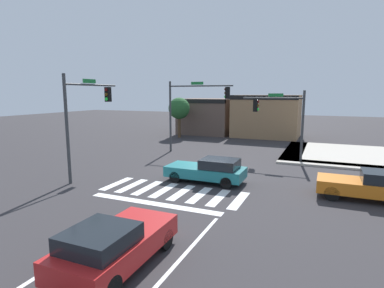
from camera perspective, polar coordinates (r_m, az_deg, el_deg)
name	(u,v)px	position (r m, az deg, el deg)	size (l,w,h in m)	color
ground_plane	(204,172)	(20.53, 2.14, -5.12)	(120.00, 120.00, 0.00)	#302D30
crosswalk_near	(173,191)	(16.58, -3.57, -8.64)	(7.62, 2.69, 0.01)	silver
lane_markings	(90,269)	(10.26, -18.16, -20.96)	(6.80, 20.25, 0.01)	white
bike_detector_marking	(153,227)	(12.51, -7.25, -14.83)	(1.17, 1.17, 0.01)	yellow
curb_corner_northeast	(341,155)	(28.44, 25.62, -1.83)	(10.00, 10.60, 0.15)	#B2AA9E
storefront_row	(238,116)	(38.95, 8.37, 5.13)	(14.41, 6.56, 4.91)	brown
traffic_signal_northwest	(193,103)	(26.39, 0.24, 7.47)	(5.71, 0.32, 6.13)	#383A3D
traffic_signal_southwest	(86,109)	(19.71, -18.89, 6.07)	(0.32, 4.51, 6.17)	#383A3D
traffic_signal_northeast	(280,114)	(24.27, 15.88, 5.36)	(4.56, 0.32, 5.32)	#383A3D
car_orange	(370,185)	(17.28, 29.82, -6.59)	(4.38, 1.83, 1.45)	orange
car_red	(114,244)	(9.82, -14.08, -17.36)	(1.91, 4.21, 1.45)	red
car_teal	(209,170)	(18.07, 3.11, -4.78)	(4.53, 1.92, 1.41)	#196B70
roadside_tree	(179,109)	(36.17, -2.37, 6.48)	(2.47, 2.47, 4.64)	#4C3823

